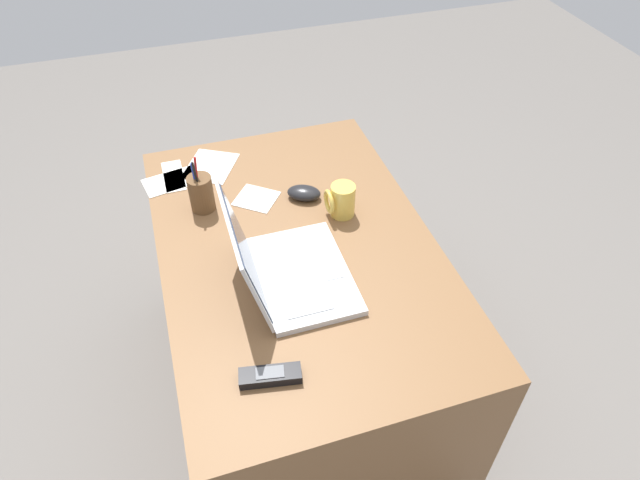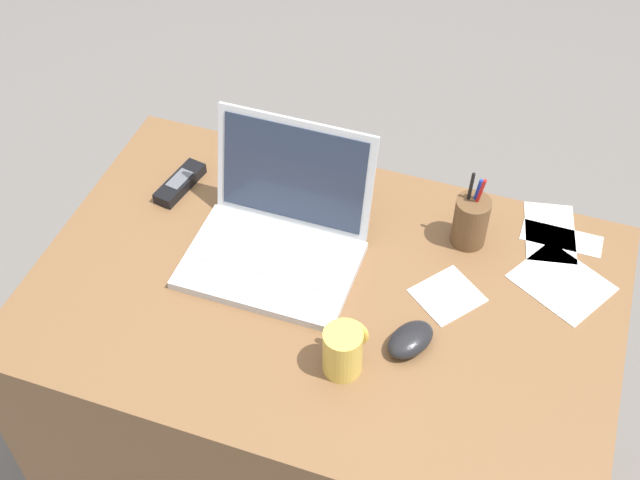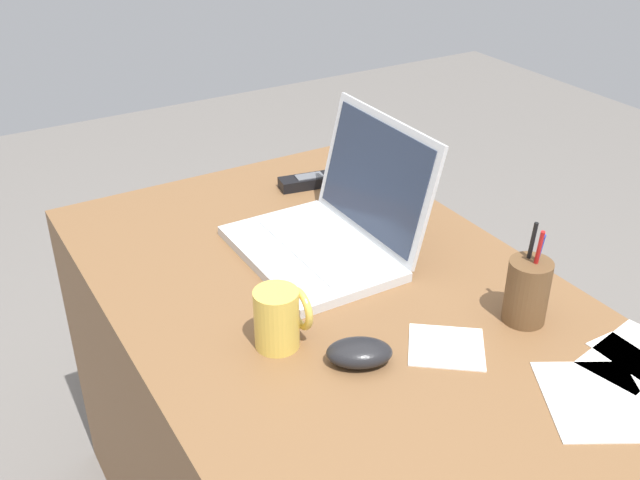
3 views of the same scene
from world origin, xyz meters
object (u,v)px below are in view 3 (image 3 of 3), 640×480
Objects in this scene: cordless_phone at (310,181)px; laptop at (332,227)px; computer_mouse at (359,353)px; coffee_mug_white at (279,318)px; pen_holder at (527,291)px.

laptop is at bearing -21.21° from cordless_phone.
laptop reaches higher than computer_mouse.
coffee_mug_white is (0.21, -0.22, -0.00)m from laptop.
cordless_phone is (-0.58, 0.25, -0.01)m from computer_mouse.
pen_holder is (0.15, 0.38, 0.01)m from coffee_mug_white.
coffee_mug_white is 0.40m from pen_holder.
coffee_mug_white is at bearing -111.12° from pen_holder.
coffee_mug_white is 0.57× the size of pen_holder.
pen_holder is (0.62, 0.05, 0.04)m from cordless_phone.
laptop reaches higher than pen_holder.
pen_holder is at bearing 68.88° from coffee_mug_white.
laptop is 0.34m from computer_mouse.
pen_holder is (0.04, 0.29, 0.04)m from computer_mouse.
cordless_phone is (-0.27, 0.10, -0.04)m from laptop.
laptop is 2.36× the size of cordless_phone.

